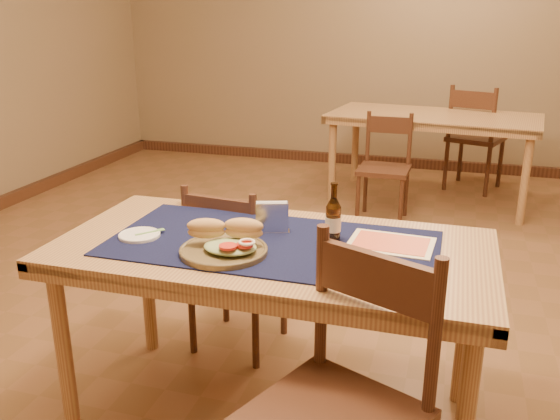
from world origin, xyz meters
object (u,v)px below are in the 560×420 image
(main_table, at_px, (272,264))
(chair_main_near, at_px, (341,407))
(napkin_holder, at_px, (272,218))
(sandwich_plate, at_px, (226,245))
(beer_bottle, at_px, (333,219))
(back_table, at_px, (433,124))
(chair_main_far, at_px, (234,264))

(main_table, height_order, chair_main_near, chair_main_near)
(napkin_holder, bearing_deg, sandwich_plate, -110.21)
(sandwich_plate, bearing_deg, beer_bottle, 34.70)
(back_table, relative_size, chair_main_near, 1.86)
(chair_main_near, bearing_deg, napkin_holder, 122.32)
(chair_main_far, bearing_deg, back_table, 74.39)
(main_table, relative_size, chair_main_near, 1.67)
(chair_main_far, height_order, chair_main_near, chair_main_near)
(chair_main_near, bearing_deg, main_table, 124.83)
(sandwich_plate, height_order, beer_bottle, beer_bottle)
(main_table, bearing_deg, chair_main_far, 126.21)
(beer_bottle, bearing_deg, chair_main_near, -75.30)
(beer_bottle, bearing_deg, sandwich_plate, -145.30)
(main_table, bearing_deg, sandwich_plate, -131.49)
(beer_bottle, bearing_deg, chair_main_far, 146.22)
(main_table, relative_size, chair_main_far, 1.90)
(chair_main_near, bearing_deg, beer_bottle, 104.70)
(chair_main_far, height_order, beer_bottle, beer_bottle)
(back_table, relative_size, sandwich_plate, 5.71)
(chair_main_far, xyz_separation_m, napkin_holder, (0.29, -0.34, 0.37))
(back_table, bearing_deg, beer_bottle, -94.13)
(main_table, height_order, chair_main_far, chair_main_far)
(chair_main_near, bearing_deg, sandwich_plate, 141.91)
(back_table, distance_m, sandwich_plate, 3.35)
(main_table, relative_size, sandwich_plate, 5.13)
(napkin_holder, bearing_deg, back_table, 81.34)
(chair_main_near, bearing_deg, back_table, 89.10)
(beer_bottle, distance_m, napkin_holder, 0.24)
(chair_main_far, relative_size, chair_main_near, 0.88)
(chair_main_near, distance_m, napkin_holder, 0.82)
(sandwich_plate, xyz_separation_m, napkin_holder, (0.09, 0.25, 0.02))
(chair_main_far, distance_m, napkin_holder, 0.58)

